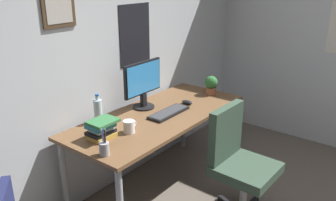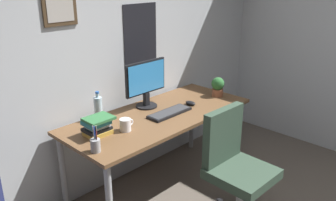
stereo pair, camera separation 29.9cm
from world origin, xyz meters
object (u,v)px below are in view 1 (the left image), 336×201
(coffee_mug_near, at_px, (129,127))
(pen_cup, at_px, (104,148))
(keyboard, at_px, (169,113))
(office_chair, at_px, (238,159))
(monitor, at_px, (143,83))
(computer_mouse, at_px, (187,102))
(book_stack_left, at_px, (102,129))
(water_bottle, at_px, (98,111))
(potted_plant, at_px, (211,85))

(coffee_mug_near, bearing_deg, pen_cup, -162.00)
(keyboard, distance_m, pen_cup, 0.87)
(pen_cup, bearing_deg, keyboard, 7.19)
(office_chair, bearing_deg, pen_cup, 147.27)
(monitor, height_order, computer_mouse, monitor)
(monitor, bearing_deg, book_stack_left, -165.35)
(office_chair, distance_m, keyboard, 0.72)
(monitor, bearing_deg, pen_cup, -155.09)
(monitor, height_order, pen_cup, monitor)
(monitor, distance_m, water_bottle, 0.51)
(monitor, bearing_deg, coffee_mug_near, -150.18)
(computer_mouse, bearing_deg, pen_cup, -174.00)
(pen_cup, bearing_deg, computer_mouse, 6.00)
(computer_mouse, bearing_deg, book_stack_left, 174.59)
(computer_mouse, bearing_deg, water_bottle, 157.68)
(keyboard, xyz_separation_m, potted_plant, (0.68, -0.02, 0.09))
(keyboard, xyz_separation_m, pen_cup, (-0.86, -0.11, 0.04))
(keyboard, xyz_separation_m, computer_mouse, (0.30, 0.01, 0.01))
(water_bottle, distance_m, pen_cup, 0.58)
(computer_mouse, height_order, potted_plant, potted_plant)
(computer_mouse, relative_size, potted_plant, 0.56)
(monitor, distance_m, pen_cup, 0.95)
(book_stack_left, bearing_deg, monitor, 14.65)
(monitor, distance_m, computer_mouse, 0.47)
(potted_plant, relative_size, pen_cup, 0.98)
(computer_mouse, bearing_deg, coffee_mug_near, -179.84)
(pen_cup, distance_m, book_stack_left, 0.28)
(computer_mouse, distance_m, pen_cup, 1.17)
(water_bottle, bearing_deg, pen_cup, -127.73)
(computer_mouse, bearing_deg, potted_plant, -4.57)
(computer_mouse, bearing_deg, keyboard, -177.45)
(water_bottle, bearing_deg, book_stack_left, -127.02)
(monitor, relative_size, potted_plant, 2.36)
(book_stack_left, bearing_deg, keyboard, -8.83)
(office_chair, height_order, potted_plant, potted_plant)
(coffee_mug_near, relative_size, pen_cup, 0.64)
(computer_mouse, relative_size, water_bottle, 0.44)
(computer_mouse, relative_size, pen_cup, 0.55)
(monitor, height_order, water_bottle, monitor)
(water_bottle, bearing_deg, potted_plant, -16.93)
(office_chair, distance_m, monitor, 1.07)
(office_chair, xyz_separation_m, keyboard, (-0.03, 0.68, 0.24))
(office_chair, relative_size, book_stack_left, 4.41)
(potted_plant, bearing_deg, office_chair, -134.78)
(keyboard, height_order, water_bottle, water_bottle)
(keyboard, height_order, computer_mouse, computer_mouse)
(monitor, xyz_separation_m, water_bottle, (-0.49, 0.06, -0.13))
(water_bottle, relative_size, book_stack_left, 1.17)
(monitor, relative_size, pen_cup, 2.30)
(keyboard, relative_size, computer_mouse, 3.91)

